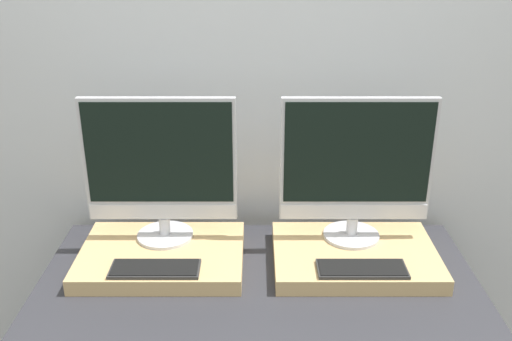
# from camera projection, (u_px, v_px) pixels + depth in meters

# --- Properties ---
(wall_back) EXTENTS (8.00, 0.04, 2.60)m
(wall_back) POSITION_uv_depth(u_px,v_px,m) (256.00, 86.00, 2.14)
(wall_back) COLOR silver
(wall_back) RESTS_ON ground_plane
(workbench) EXTENTS (1.49, 0.72, 0.75)m
(workbench) POSITION_uv_depth(u_px,v_px,m) (256.00, 295.00, 1.99)
(workbench) COLOR #2D2D33
(workbench) RESTS_ON ground_plane
(wooden_riser_left) EXTENTS (0.57, 0.41, 0.06)m
(wooden_riser_left) POSITION_uv_depth(u_px,v_px,m) (160.00, 256.00, 2.02)
(wooden_riser_left) COLOR tan
(wooden_riser_left) RESTS_ON workbench
(monitor_left) EXTENTS (0.53, 0.20, 0.53)m
(monitor_left) POSITION_uv_depth(u_px,v_px,m) (158.00, 167.00, 1.98)
(monitor_left) COLOR silver
(monitor_left) RESTS_ON wooden_riser_left
(keyboard_left) EXTENTS (0.30, 0.11, 0.01)m
(keyboard_left) POSITION_uv_depth(u_px,v_px,m) (153.00, 269.00, 1.88)
(keyboard_left) COLOR #2D2D2D
(keyboard_left) RESTS_ON wooden_riser_left
(wooden_riser_right) EXTENTS (0.57, 0.41, 0.06)m
(wooden_riser_right) POSITION_uv_depth(u_px,v_px,m) (352.00, 256.00, 2.02)
(wooden_riser_right) COLOR tan
(wooden_riser_right) RESTS_ON workbench
(monitor_right) EXTENTS (0.53, 0.20, 0.53)m
(monitor_right) POSITION_uv_depth(u_px,v_px,m) (354.00, 167.00, 1.98)
(monitor_right) COLOR silver
(monitor_right) RESTS_ON wooden_riser_right
(keyboard_right) EXTENTS (0.30, 0.11, 0.01)m
(keyboard_right) POSITION_uv_depth(u_px,v_px,m) (360.00, 269.00, 1.88)
(keyboard_right) COLOR #2D2D2D
(keyboard_right) RESTS_ON wooden_riser_right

